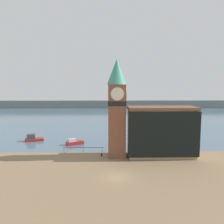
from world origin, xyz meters
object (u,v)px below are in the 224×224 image
object	(u,v)px
pier_building	(161,132)
boat_far	(33,138)
clock_tower	(117,106)
mooring_bollard_near	(102,154)
boat_near	(74,142)

from	to	relation	value
pier_building	boat_far	world-z (taller)	pier_building
clock_tower	boat_far	distance (m)	26.59
clock_tower	pier_building	distance (m)	10.34
mooring_bollard_near	pier_building	bearing A→B (deg)	-0.46
boat_near	mooring_bollard_near	world-z (taller)	boat_near
pier_building	boat_near	size ratio (longest dim) A/B	3.07
mooring_bollard_near	boat_far	bearing A→B (deg)	144.63
clock_tower	pier_building	size ratio (longest dim) A/B	1.43
boat_far	mooring_bollard_near	xyz separation A→B (m)	(18.10, -12.85, -0.25)
clock_tower	boat_far	size ratio (longest dim) A/B	3.89
boat_far	pier_building	bearing A→B (deg)	-40.29
boat_far	mooring_bollard_near	world-z (taller)	boat_far
pier_building	boat_near	bearing A→B (deg)	154.18
pier_building	boat_far	distance (m)	33.03
pier_building	clock_tower	bearing A→B (deg)	179.80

